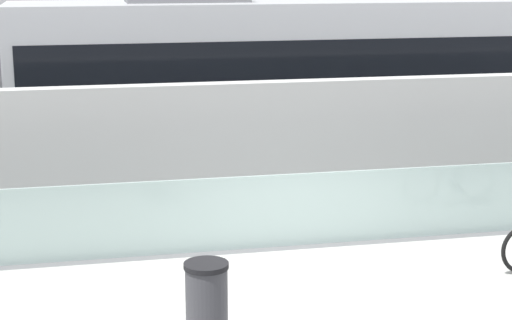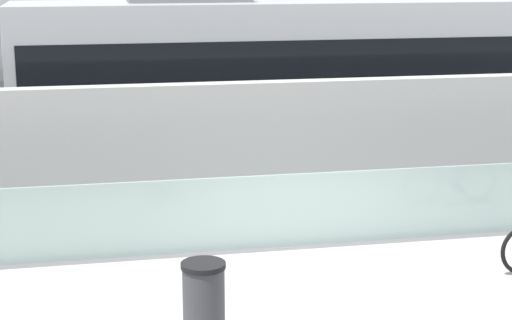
{
  "view_description": "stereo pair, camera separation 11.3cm",
  "coord_description": "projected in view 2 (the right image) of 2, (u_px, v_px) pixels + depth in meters",
  "views": [
    {
      "loc": [
        -3.09,
        -10.21,
        4.28
      ],
      "look_at": [
        -0.44,
        2.35,
        1.25
      ],
      "focal_mm": 59.98,
      "sensor_mm": 36.0,
      "label": 1
    },
    {
      "loc": [
        -2.98,
        -10.24,
        4.28
      ],
      "look_at": [
        -0.44,
        2.35,
        1.25
      ],
      "focal_mm": 59.98,
      "sensor_mm": 36.0,
      "label": 2
    }
  ],
  "objects": [
    {
      "name": "glass_parapet",
      "position": [
        291.0,
        210.0,
        12.96
      ],
      "size": [
        32.0,
        0.05,
        1.13
      ],
      "primitive_type": "cube",
      "color": "#ADC6C1",
      "rests_on": "ground"
    },
    {
      "name": "ground_plane",
      "position": [
        323.0,
        290.0,
        11.32
      ],
      "size": [
        200.0,
        200.0,
        0.0
      ],
      "primitive_type": "plane",
      "color": "slate"
    },
    {
      "name": "concrete_barrier_wall",
      "position": [
        266.0,
        148.0,
        14.54
      ],
      "size": [
        32.0,
        0.36,
        2.28
      ],
      "primitive_type": "cube",
      "color": "silver",
      "rests_on": "ground"
    },
    {
      "name": "tram_rail_far",
      "position": [
        228.0,
        161.0,
        18.54
      ],
      "size": [
        32.0,
        0.08,
        0.01
      ],
      "primitive_type": "cube",
      "color": "#595654",
      "rests_on": "ground"
    },
    {
      "name": "bike_path_deck",
      "position": [
        323.0,
        290.0,
        11.32
      ],
      "size": [
        32.0,
        3.2,
        0.01
      ],
      "primitive_type": "cube",
      "color": "beige",
      "rests_on": "ground"
    },
    {
      "name": "trash_bin",
      "position": [
        204.0,
        303.0,
        9.68
      ],
      "size": [
        0.51,
        0.51,
        0.96
      ],
      "color": "#47474C",
      "rests_on": "ground"
    },
    {
      "name": "tram_rail_near",
      "position": [
        240.0,
        177.0,
        17.17
      ],
      "size": [
        32.0,
        0.08,
        0.01
      ],
      "primitive_type": "cube",
      "color": "#595654",
      "rests_on": "ground"
    }
  ]
}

